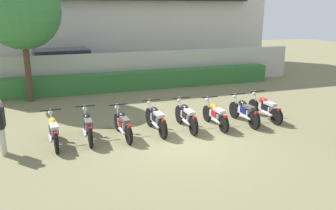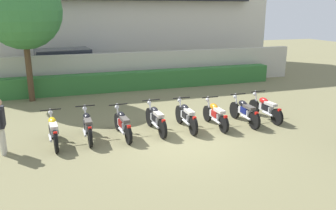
{
  "view_description": "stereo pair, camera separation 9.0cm",
  "coord_description": "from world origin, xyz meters",
  "views": [
    {
      "loc": [
        -3.53,
        -9.06,
        3.84
      ],
      "look_at": [
        0.0,
        1.26,
        0.8
      ],
      "focal_mm": 36.67,
      "sensor_mm": 36.0,
      "label": 1
    },
    {
      "loc": [
        -3.45,
        -9.09,
        3.84
      ],
      "look_at": [
        0.0,
        1.26,
        0.8
      ],
      "focal_mm": 36.67,
      "sensor_mm": 36.0,
      "label": 2
    }
  ],
  "objects": [
    {
      "name": "hedge_row",
      "position": [
        0.0,
        7.29,
        0.45
      ],
      "size": [
        15.26,
        0.7,
        0.89
      ],
      "primitive_type": "cube",
      "color": "#337033",
      "rests_on": "ground"
    },
    {
      "name": "motorcycle_in_row_1",
      "position": [
        -2.66,
        1.02,
        0.46
      ],
      "size": [
        0.6,
        1.85,
        0.98
      ],
      "rotation": [
        0.0,
        0.0,
        1.57
      ],
      "color": "black",
      "rests_on": "ground"
    },
    {
      "name": "parked_car",
      "position": [
        -2.85,
        9.51,
        0.94
      ],
      "size": [
        4.68,
        2.49,
        1.89
      ],
      "rotation": [
        0.0,
        0.0,
        0.11
      ],
      "color": "navy",
      "rests_on": "ground"
    },
    {
      "name": "motorcycle_in_row_2",
      "position": [
        -1.6,
        0.93,
        0.44
      ],
      "size": [
        0.6,
        1.86,
        0.95
      ],
      "rotation": [
        0.0,
        0.0,
        1.64
      ],
      "color": "black",
      "rests_on": "ground"
    },
    {
      "name": "ground",
      "position": [
        0.0,
        0.0,
        0.0
      ],
      "size": [
        60.0,
        60.0,
        0.0
      ],
      "primitive_type": "plane",
      "color": "olive"
    },
    {
      "name": "inspector_person",
      "position": [
        -4.97,
        0.68,
        0.92
      ],
      "size": [
        0.22,
        0.64,
        1.57
      ],
      "color": "beige",
      "rests_on": "ground"
    },
    {
      "name": "motorcycle_in_row_4",
      "position": [
        0.55,
        1.0,
        0.46
      ],
      "size": [
        0.6,
        1.9,
        0.97
      ],
      "rotation": [
        0.0,
        0.0,
        1.56
      ],
      "color": "black",
      "rests_on": "ground"
    },
    {
      "name": "tree_near_inspector",
      "position": [
        -4.5,
        6.53,
        3.8
      ],
      "size": [
        3.16,
        3.16,
        5.39
      ],
      "color": "#4C3823",
      "rests_on": "ground"
    },
    {
      "name": "motorcycle_in_row_3",
      "position": [
        -0.49,
        1.04,
        0.46
      ],
      "size": [
        0.6,
        1.9,
        0.97
      ],
      "rotation": [
        0.0,
        0.0,
        1.62
      ],
      "color": "black",
      "rests_on": "ground"
    },
    {
      "name": "motorcycle_in_row_6",
      "position": [
        2.67,
        0.89,
        0.45
      ],
      "size": [
        0.6,
        1.89,
        0.96
      ],
      "rotation": [
        0.0,
        0.0,
        1.59
      ],
      "color": "black",
      "rests_on": "ground"
    },
    {
      "name": "building",
      "position": [
        0.0,
        14.03,
        4.27
      ],
      "size": [
        20.08,
        6.5,
        8.54
      ],
      "color": "beige",
      "rests_on": "ground"
    },
    {
      "name": "motorcycle_in_row_7",
      "position": [
        3.63,
        1.05,
        0.44
      ],
      "size": [
        0.6,
        1.93,
        0.95
      ],
      "rotation": [
        0.0,
        0.0,
        1.61
      ],
      "color": "black",
      "rests_on": "ground"
    },
    {
      "name": "motorcycle_in_row_0",
      "position": [
        -3.64,
        0.91,
        0.46
      ],
      "size": [
        0.6,
        1.85,
        0.97
      ],
      "rotation": [
        0.0,
        0.0,
        1.65
      ],
      "color": "black",
      "rests_on": "ground"
    },
    {
      "name": "motorcycle_in_row_5",
      "position": [
        1.56,
        0.89,
        0.44
      ],
      "size": [
        0.6,
        1.81,
        0.94
      ],
      "rotation": [
        0.0,
        0.0,
        1.58
      ],
      "color": "black",
      "rests_on": "ground"
    },
    {
      "name": "compound_wall",
      "position": [
        0.0,
        7.99,
        0.88
      ],
      "size": [
        19.08,
        0.3,
        1.77
      ],
      "primitive_type": "cube",
      "color": "#BCB7A8",
      "rests_on": "ground"
    }
  ]
}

